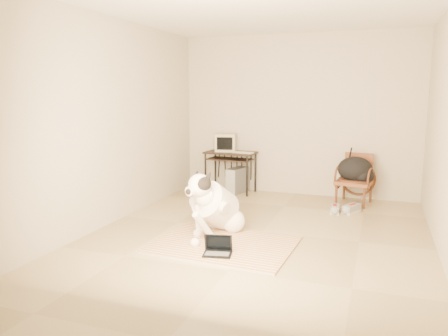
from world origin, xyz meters
The scene contains 17 objects.
floor centered at (0.00, 0.00, 0.00)m, with size 4.50×4.50×0.00m, color tan.
ceiling centered at (0.00, 0.00, 2.70)m, with size 4.50×4.50×0.00m, color silver.
wall_back centered at (0.00, 2.25, 1.35)m, with size 4.50×4.50×0.00m, color #BBAE99.
wall_front centered at (0.00, -2.25, 1.35)m, with size 4.50×4.50×0.00m, color #BBAE99.
wall_left centered at (-2.00, 0.00, 1.35)m, with size 4.50×4.50×0.00m, color #BBAE99.
wall_right centered at (2.00, 0.00, 1.35)m, with size 4.50×4.50×0.00m, color #BBAE99.
rug centered at (-0.29, -0.65, 0.01)m, with size 1.63×1.28×0.02m.
dog centered at (-0.52, -0.29, 0.34)m, with size 0.63×1.20×0.87m.
laptop centered at (-0.24, -0.97, 0.07)m, with size 0.34×0.27×0.21m.
computer_desk centered at (-1.10, 1.97, 0.61)m, with size 0.89×0.55×0.72m.
crt_monitor centered at (-1.21, 2.03, 0.87)m, with size 0.41×0.39×0.31m.
desk_keyboard centered at (-0.85, 1.89, 0.73)m, with size 0.35×0.13×0.02m, color #B5AB8E.
pc_tower centered at (-0.97, 1.97, 0.22)m, with size 0.31×0.51×0.44m.
rattan_chair centered at (1.00, 1.90, 0.39)m, with size 0.60×0.59×0.78m.
backpack centered at (1.02, 1.84, 0.54)m, with size 0.56×0.44×0.39m.
sneaker_left centered at (0.77, 1.22, 0.05)m, with size 0.15×0.32×0.11m.
sneaker_right centered at (1.00, 1.31, 0.05)m, with size 0.27×0.36×0.12m.
Camera 1 is at (1.33, -5.15, 1.72)m, focal length 35.00 mm.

